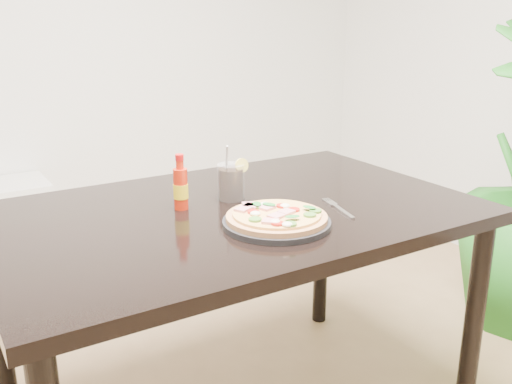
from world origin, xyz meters
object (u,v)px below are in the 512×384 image
cola_cup (231,182)px  fork (337,207)px  dining_table (235,234)px  plate (277,223)px  pizza (276,216)px  hot_sauce_bottle (181,188)px

cola_cup → fork: (0.22, -0.24, -0.05)m
dining_table → plate: (0.02, -0.19, 0.09)m
dining_table → pizza: (0.02, -0.19, 0.11)m
hot_sauce_bottle → fork: bearing=-30.9°
plate → cola_cup: cola_cup is taller
hot_sauce_bottle → dining_table: bearing=-27.9°
plate → hot_sauce_bottle: 0.31m
cola_cup → fork: bearing=-47.7°
plate → hot_sauce_bottle: hot_sauce_bottle is taller
dining_table → pizza: 0.22m
dining_table → plate: size_ratio=4.79×
hot_sauce_bottle → cola_cup: size_ratio=0.95×
dining_table → fork: (0.25, -0.16, 0.09)m
pizza → hot_sauce_bottle: size_ratio=1.67×
fork → cola_cup: bearing=146.0°
plate → hot_sauce_bottle: size_ratio=1.78×
dining_table → cola_cup: cola_cup is taller
hot_sauce_bottle → cola_cup: (0.17, 0.01, -0.01)m
hot_sauce_bottle → fork: (0.39, -0.24, -0.06)m
plate → fork: plate is taller
plate → pizza: (-0.00, -0.00, 0.02)m
dining_table → plate: bearing=-83.4°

